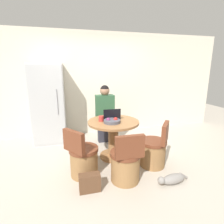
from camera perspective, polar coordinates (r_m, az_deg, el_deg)
The scene contains 13 objects.
ground_plane at distance 3.39m, azimuth -0.32°, elevation -15.99°, with size 12.00×12.00×0.00m, color #B2A899.
wall_back at distance 4.62m, azimuth -5.46°, elevation 8.99°, with size 7.00×0.06×2.60m.
refrigerator at distance 4.25m, azimuth -19.99°, elevation 2.53°, with size 0.71×0.69×1.83m.
dining_table at distance 3.37m, azimuth 0.42°, elevation -7.15°, with size 0.96×0.96×0.74m.
chair_near_left_corner at distance 2.93m, azimuth -9.38°, elevation -15.02°, with size 0.54×0.53×0.81m.
chair_near_right_corner at distance 3.24m, azimuth 13.47°, elevation -12.26°, with size 0.54×0.53×0.81m.
chair_near_camera at distance 2.78m, azimuth 4.47°, elevation -16.66°, with size 0.47×0.47×0.81m.
person_seated at distance 3.94m, azimuth -2.45°, elevation -0.03°, with size 0.40×0.37×1.35m.
laptop at distance 3.40m, azimuth -0.30°, elevation -1.59°, with size 0.34×0.24×0.21m.
fruit_bowl at distance 3.17m, azimuth -0.00°, elevation -2.97°, with size 0.31×0.31×0.10m.
coffee_cup at distance 3.26m, azimuth -3.57°, elevation -2.16°, with size 0.09×0.09×0.10m.
cat at distance 2.95m, azimuth 19.11°, elevation -19.97°, with size 0.53×0.19×0.16m.
handbag at distance 2.67m, azimuth -7.29°, elevation -21.91°, with size 0.30×0.14×0.26m.
Camera 1 is at (-0.70, -2.85, 1.69)m, focal length 28.00 mm.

